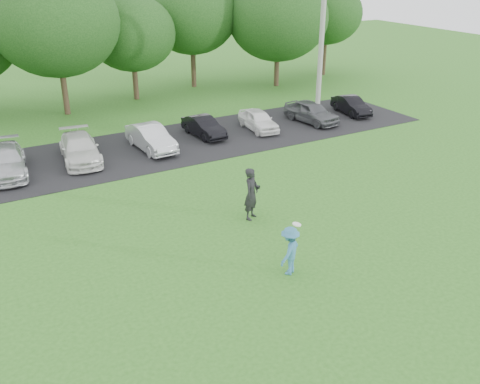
% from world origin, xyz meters
% --- Properties ---
extents(ground, '(100.00, 100.00, 0.00)m').
position_xyz_m(ground, '(0.00, 0.00, 0.00)').
color(ground, '#2B641C').
rests_on(ground, ground).
extents(parking_lot, '(32.00, 6.50, 0.03)m').
position_xyz_m(parking_lot, '(0.00, 13.00, 0.01)').
color(parking_lot, black).
rests_on(parking_lot, ground).
extents(utility_pole, '(0.28, 0.28, 10.62)m').
position_xyz_m(utility_pole, '(10.39, 12.51, 5.31)').
color(utility_pole, '#969691').
rests_on(utility_pole, ground).
extents(frisbee_player, '(1.19, 1.05, 1.84)m').
position_xyz_m(frisbee_player, '(-0.31, -0.13, 0.80)').
color(frisbee_player, teal).
rests_on(frisbee_player, ground).
extents(camera_bystander, '(0.88, 0.81, 2.02)m').
position_xyz_m(camera_bystander, '(0.61, 3.71, 1.01)').
color(camera_bystander, black).
rests_on(camera_bystander, ground).
extents(parked_cars, '(28.34, 4.86, 1.25)m').
position_xyz_m(parked_cars, '(-1.95, 12.96, 0.63)').
color(parked_cars, black).
rests_on(parked_cars, parking_lot).
extents(tree_row, '(42.39, 9.85, 8.64)m').
position_xyz_m(tree_row, '(1.51, 22.76, 4.91)').
color(tree_row, '#38281C').
rests_on(tree_row, ground).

